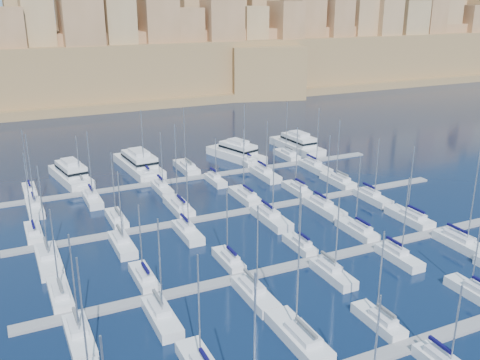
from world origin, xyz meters
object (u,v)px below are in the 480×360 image
motor_yacht_a (71,174)px  motor_yacht_d (297,144)px  sailboat_4 (474,292)px  motor_yacht_b (139,163)px  motor_yacht_c (237,152)px  sailboat_2 (299,336)px

motor_yacht_a → motor_yacht_d: bearing=0.8°
sailboat_4 → motor_yacht_d: size_ratio=0.68×
sailboat_4 → motor_yacht_b: (-25.16, 71.96, 1.01)m
motor_yacht_a → motor_yacht_c: bearing=0.4°
motor_yacht_b → motor_yacht_d: (41.32, -0.71, 0.00)m
sailboat_4 → motor_yacht_c: 70.75m
motor_yacht_b → motor_yacht_c: 23.91m
sailboat_2 → sailboat_4: (25.79, -1.24, -0.06)m
motor_yacht_d → motor_yacht_c: bearing=-178.3°
motor_yacht_a → motor_yacht_c: 38.97m
sailboat_4 → motor_yacht_a: bearing=119.7°
sailboat_2 → motor_yacht_b: bearing=89.5°
sailboat_2 → motor_yacht_d: 81.61m
sailboat_2 → motor_yacht_a: (-14.46, 69.21, 0.94)m
sailboat_2 → motor_yacht_c: size_ratio=1.00×
motor_yacht_b → motor_yacht_c: size_ratio=1.13×
sailboat_2 → sailboat_4: bearing=-2.8°
sailboat_2 → motor_yacht_a: sailboat_2 is taller
motor_yacht_d → sailboat_4: bearing=-102.8°
sailboat_4 → motor_yacht_c: (-1.28, 70.73, 1.01)m
motor_yacht_a → motor_yacht_d: (56.41, 0.79, 0.00)m
motor_yacht_b → motor_yacht_c: (23.88, -1.23, 0.00)m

